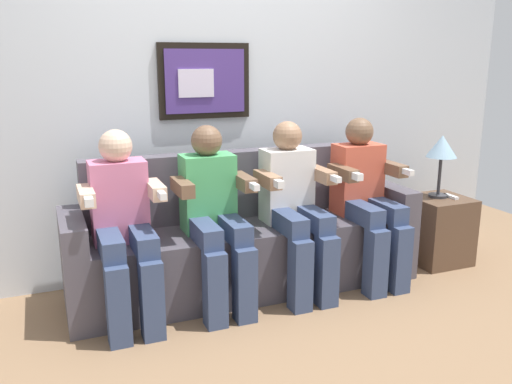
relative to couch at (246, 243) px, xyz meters
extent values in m
plane|color=#8C6B4C|center=(0.00, -0.33, -0.31)|extent=(6.12, 6.12, 0.00)
cube|color=silver|center=(0.00, 0.44, 0.99)|extent=(4.71, 0.05, 2.60)
cube|color=black|center=(-0.14, 0.40, 1.04)|extent=(0.63, 0.03, 0.50)
cube|color=#4C337F|center=(-0.14, 0.38, 1.04)|extent=(0.55, 0.02, 0.42)
cube|color=silver|center=(-0.21, 0.37, 1.03)|extent=(0.24, 0.02, 0.18)
cube|color=#514C56|center=(0.00, -0.04, -0.09)|extent=(2.03, 0.58, 0.45)
cube|color=#514C56|center=(0.00, 0.18, 0.36)|extent=(2.03, 0.14, 0.45)
cube|color=#514C56|center=(-1.08, -0.04, 0.00)|extent=(0.14, 0.58, 0.62)
cube|color=#514C56|center=(1.08, -0.04, 0.00)|extent=(0.14, 0.58, 0.62)
cube|color=pink|center=(-0.81, -0.05, 0.38)|extent=(0.32, 0.20, 0.48)
sphere|color=beige|center=(-0.81, -0.05, 0.70)|extent=(0.19, 0.19, 0.19)
cube|color=#38476B|center=(-0.90, -0.25, 0.20)|extent=(0.12, 0.40, 0.12)
cube|color=#38476B|center=(-0.72, -0.25, 0.20)|extent=(0.12, 0.40, 0.12)
cube|color=#38476B|center=(-0.90, -0.45, -0.09)|extent=(0.12, 0.12, 0.45)
cube|color=#38476B|center=(-0.72, -0.45, -0.09)|extent=(0.12, 0.12, 0.45)
cube|color=beige|center=(-1.00, -0.17, 0.46)|extent=(0.08, 0.28, 0.08)
cube|color=beige|center=(-0.62, -0.17, 0.46)|extent=(0.08, 0.28, 0.08)
cube|color=white|center=(-0.62, -0.33, 0.47)|extent=(0.04, 0.13, 0.04)
cube|color=white|center=(-1.00, -0.33, 0.47)|extent=(0.04, 0.10, 0.04)
cube|color=#4CB266|center=(-0.27, -0.05, 0.38)|extent=(0.32, 0.20, 0.48)
sphere|color=brown|center=(-0.27, -0.05, 0.70)|extent=(0.19, 0.19, 0.19)
cube|color=#38476B|center=(-0.36, -0.25, 0.20)|extent=(0.12, 0.40, 0.12)
cube|color=#38476B|center=(-0.18, -0.25, 0.20)|extent=(0.12, 0.40, 0.12)
cube|color=#38476B|center=(-0.36, -0.45, -0.09)|extent=(0.12, 0.12, 0.45)
cube|color=#38476B|center=(-0.18, -0.45, -0.09)|extent=(0.12, 0.12, 0.45)
cube|color=brown|center=(-0.46, -0.17, 0.46)|extent=(0.08, 0.28, 0.08)
cube|color=brown|center=(-0.08, -0.17, 0.46)|extent=(0.08, 0.28, 0.08)
cube|color=white|center=(-0.08, -0.33, 0.47)|extent=(0.04, 0.13, 0.04)
cube|color=white|center=(0.27, -0.05, 0.38)|extent=(0.32, 0.20, 0.48)
sphere|color=#9E7556|center=(0.27, -0.05, 0.70)|extent=(0.19, 0.19, 0.19)
cube|color=#38476B|center=(0.18, -0.25, 0.20)|extent=(0.12, 0.40, 0.12)
cube|color=#38476B|center=(0.36, -0.25, 0.20)|extent=(0.12, 0.40, 0.12)
cube|color=#38476B|center=(0.18, -0.45, -0.09)|extent=(0.12, 0.12, 0.45)
cube|color=#38476B|center=(0.36, -0.45, -0.09)|extent=(0.12, 0.12, 0.45)
cube|color=#9E7556|center=(0.08, -0.17, 0.46)|extent=(0.08, 0.28, 0.08)
cube|color=#9E7556|center=(0.46, -0.17, 0.46)|extent=(0.08, 0.28, 0.08)
cube|color=white|center=(0.46, -0.33, 0.47)|extent=(0.04, 0.13, 0.04)
cube|color=white|center=(0.08, -0.33, 0.47)|extent=(0.04, 0.10, 0.04)
cube|color=#D8593F|center=(0.81, -0.05, 0.38)|extent=(0.32, 0.20, 0.48)
sphere|color=brown|center=(0.81, -0.05, 0.70)|extent=(0.19, 0.19, 0.19)
cube|color=#38476B|center=(0.72, -0.25, 0.20)|extent=(0.12, 0.40, 0.12)
cube|color=#38476B|center=(0.90, -0.25, 0.20)|extent=(0.12, 0.40, 0.12)
cube|color=#38476B|center=(0.72, -0.45, -0.09)|extent=(0.12, 0.12, 0.45)
cube|color=#38476B|center=(0.90, -0.45, -0.09)|extent=(0.12, 0.12, 0.45)
cube|color=brown|center=(0.62, -0.17, 0.46)|extent=(0.08, 0.28, 0.08)
cube|color=brown|center=(1.00, -0.17, 0.46)|extent=(0.08, 0.28, 0.08)
cube|color=white|center=(1.00, -0.33, 0.47)|extent=(0.04, 0.13, 0.04)
cube|color=white|center=(0.62, -0.33, 0.47)|extent=(0.04, 0.10, 0.04)
cube|color=brown|center=(1.50, -0.11, -0.06)|extent=(0.40, 0.40, 0.50)
cylinder|color=#333338|center=(1.49, -0.08, 0.20)|extent=(0.14, 0.14, 0.02)
cylinder|color=#333338|center=(1.49, -0.08, 0.35)|extent=(0.02, 0.02, 0.28)
cone|color=#8CB2CC|center=(1.49, -0.08, 0.57)|extent=(0.22, 0.22, 0.16)
cube|color=white|center=(1.56, -0.14, 0.20)|extent=(0.04, 0.13, 0.02)
camera|label=1|loc=(-1.20, -3.15, 1.19)|focal=37.74mm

